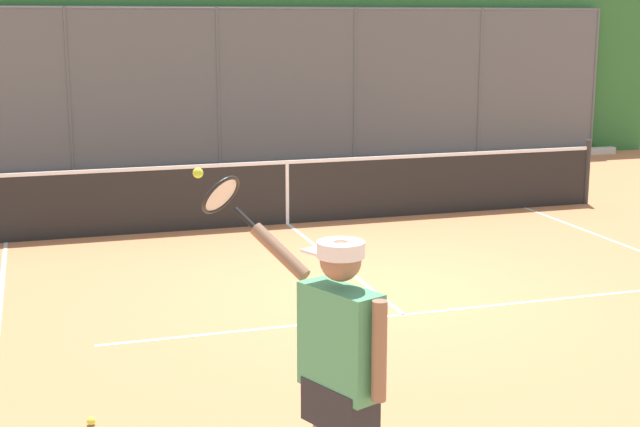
{
  "coord_description": "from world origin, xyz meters",
  "views": [
    {
      "loc": [
        3.56,
        9.3,
        3.0
      ],
      "look_at": [
        0.79,
        0.46,
        1.05
      ],
      "focal_mm": 51.64,
      "sensor_mm": 36.0,
      "label": 1
    }
  ],
  "objects": [
    {
      "name": "ground_plane",
      "position": [
        0.0,
        0.0,
        0.0
      ],
      "size": [
        60.0,
        60.0,
        0.0
      ],
      "primitive_type": "plane",
      "color": "#C67A4C"
    },
    {
      "name": "court_line_markings",
      "position": [
        0.0,
        1.2,
        0.0
      ],
      "size": [
        8.09,
        8.34,
        0.01
      ],
      "color": "white",
      "rests_on": "ground"
    },
    {
      "name": "fence_backdrop",
      "position": [
        0.0,
        -9.5,
        1.75
      ],
      "size": [
        20.27,
        1.37,
        3.53
      ],
      "color": "#565B60",
      "rests_on": "ground"
    },
    {
      "name": "tennis_net",
      "position": [
        0.0,
        -3.73,
        0.49
      ],
      "size": [
        10.4,
        0.09,
        1.07
      ],
      "color": "#2D2D2D",
      "rests_on": "ground"
    },
    {
      "name": "tennis_player",
      "position": [
        2.0,
        4.64,
        1.09
      ],
      "size": [
        0.88,
        1.28,
        2.11
      ],
      "rotation": [
        0.0,
        0.0,
        -1.17
      ],
      "color": "black",
      "rests_on": "ground"
    },
    {
      "name": "tennis_ball_near_baseline",
      "position": [
        3.28,
        2.61,
        0.03
      ],
      "size": [
        0.07,
        0.07,
        0.07
      ],
      "primitive_type": "sphere",
      "color": "#D6E042",
      "rests_on": "ground"
    }
  ]
}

